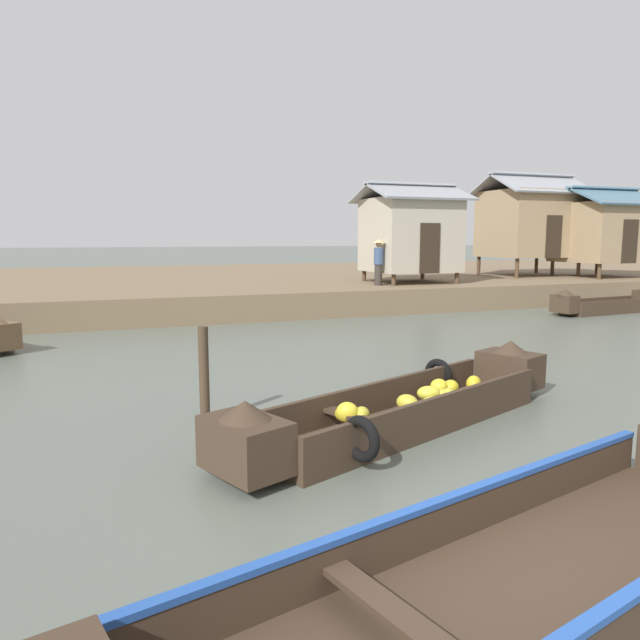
{
  "coord_description": "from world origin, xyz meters",
  "views": [
    {
      "loc": [
        -2.89,
        -3.14,
        2.57
      ],
      "look_at": [
        0.59,
        6.19,
        1.17
      ],
      "focal_mm": 33.21,
      "sensor_mm": 36.0,
      "label": 1
    }
  ],
  "objects_px": {
    "stilt_house_left": "(410,233)",
    "vendor_person": "(379,260)",
    "viewer_boat": "(529,570)",
    "stilt_house_mid_left": "(529,223)",
    "fishing_skiff_distant": "(607,304)",
    "banana_boat": "(408,406)",
    "stilt_house_mid_right": "(601,231)",
    "mooring_post": "(204,375)"
  },
  "relations": [
    {
      "from": "stilt_house_mid_left",
      "to": "stilt_house_left",
      "type": "bearing_deg",
      "value": -166.03
    },
    {
      "from": "banana_boat",
      "to": "viewer_boat",
      "type": "distance_m",
      "value": 3.91
    },
    {
      "from": "fishing_skiff_distant",
      "to": "vendor_person",
      "type": "bearing_deg",
      "value": 150.52
    },
    {
      "from": "stilt_house_mid_right",
      "to": "vendor_person",
      "type": "distance_m",
      "value": 11.24
    },
    {
      "from": "viewer_boat",
      "to": "stilt_house_mid_left",
      "type": "height_order",
      "value": "stilt_house_mid_left"
    },
    {
      "from": "stilt_house_left",
      "to": "mooring_post",
      "type": "relative_size",
      "value": 2.77
    },
    {
      "from": "viewer_boat",
      "to": "stilt_house_mid_left",
      "type": "xyz_separation_m",
      "value": [
        15.43,
        18.72,
        2.98
      ]
    },
    {
      "from": "banana_boat",
      "to": "fishing_skiff_distant",
      "type": "distance_m",
      "value": 15.01
    },
    {
      "from": "banana_boat",
      "to": "viewer_boat",
      "type": "relative_size",
      "value": 0.85
    },
    {
      "from": "viewer_boat",
      "to": "fishing_skiff_distant",
      "type": "height_order",
      "value": "fishing_skiff_distant"
    },
    {
      "from": "viewer_boat",
      "to": "vendor_person",
      "type": "height_order",
      "value": "vendor_person"
    },
    {
      "from": "banana_boat",
      "to": "stilt_house_mid_right",
      "type": "relative_size",
      "value": 1.52
    },
    {
      "from": "mooring_post",
      "to": "fishing_skiff_distant",
      "type": "bearing_deg",
      "value": 26.12
    },
    {
      "from": "viewer_boat",
      "to": "stilt_house_left",
      "type": "height_order",
      "value": "stilt_house_left"
    },
    {
      "from": "stilt_house_mid_left",
      "to": "fishing_skiff_distant",
      "type": "bearing_deg",
      "value": -106.93
    },
    {
      "from": "stilt_house_mid_right",
      "to": "vendor_person",
      "type": "height_order",
      "value": "stilt_house_mid_right"
    },
    {
      "from": "vendor_person",
      "to": "mooring_post",
      "type": "relative_size",
      "value": 1.22
    },
    {
      "from": "vendor_person",
      "to": "viewer_boat",
      "type": "bearing_deg",
      "value": -112.52
    },
    {
      "from": "mooring_post",
      "to": "stilt_house_mid_right",
      "type": "bearing_deg",
      "value": 32.03
    },
    {
      "from": "fishing_skiff_distant",
      "to": "mooring_post",
      "type": "relative_size",
      "value": 3.38
    },
    {
      "from": "vendor_person",
      "to": "banana_boat",
      "type": "bearing_deg",
      "value": -114.33
    },
    {
      "from": "stilt_house_mid_left",
      "to": "mooring_post",
      "type": "relative_size",
      "value": 3.34
    },
    {
      "from": "fishing_skiff_distant",
      "to": "vendor_person",
      "type": "height_order",
      "value": "vendor_person"
    },
    {
      "from": "stilt_house_mid_right",
      "to": "mooring_post",
      "type": "relative_size",
      "value": 2.85
    },
    {
      "from": "banana_boat",
      "to": "fishing_skiff_distant",
      "type": "height_order",
      "value": "fishing_skiff_distant"
    },
    {
      "from": "banana_boat",
      "to": "vendor_person",
      "type": "xyz_separation_m",
      "value": [
        5.58,
        12.33,
        1.47
      ]
    },
    {
      "from": "fishing_skiff_distant",
      "to": "stilt_house_left",
      "type": "height_order",
      "value": "stilt_house_left"
    },
    {
      "from": "stilt_house_left",
      "to": "mooring_post",
      "type": "height_order",
      "value": "stilt_house_left"
    },
    {
      "from": "banana_boat",
      "to": "vendor_person",
      "type": "height_order",
      "value": "vendor_person"
    },
    {
      "from": "banana_boat",
      "to": "vendor_person",
      "type": "relative_size",
      "value": 3.55
    },
    {
      "from": "viewer_boat",
      "to": "fishing_skiff_distant",
      "type": "relative_size",
      "value": 1.5
    },
    {
      "from": "stilt_house_mid_left",
      "to": "viewer_boat",
      "type": "bearing_deg",
      "value": -129.51
    },
    {
      "from": "viewer_boat",
      "to": "vendor_person",
      "type": "distance_m",
      "value": 17.48
    },
    {
      "from": "banana_boat",
      "to": "fishing_skiff_distant",
      "type": "xyz_separation_m",
      "value": [
        12.37,
        8.49,
        0.01
      ]
    },
    {
      "from": "fishing_skiff_distant",
      "to": "vendor_person",
      "type": "distance_m",
      "value": 7.94
    },
    {
      "from": "fishing_skiff_distant",
      "to": "stilt_house_mid_left",
      "type": "bearing_deg",
      "value": 73.07
    },
    {
      "from": "stilt_house_left",
      "to": "fishing_skiff_distant",
      "type": "bearing_deg",
      "value": -43.17
    },
    {
      "from": "fishing_skiff_distant",
      "to": "stilt_house_left",
      "type": "distance_m",
      "value": 7.32
    },
    {
      "from": "vendor_person",
      "to": "mooring_post",
      "type": "xyz_separation_m",
      "value": [
        -8.12,
        -11.15,
        -1.09
      ]
    },
    {
      "from": "stilt_house_mid_right",
      "to": "mooring_post",
      "type": "bearing_deg",
      "value": -147.97
    },
    {
      "from": "stilt_house_mid_left",
      "to": "mooring_post",
      "type": "height_order",
      "value": "stilt_house_mid_left"
    },
    {
      "from": "stilt_house_left",
      "to": "vendor_person",
      "type": "distance_m",
      "value": 2.18
    }
  ]
}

